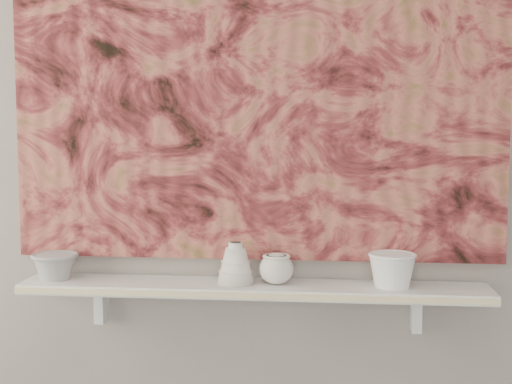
# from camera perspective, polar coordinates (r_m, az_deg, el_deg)

# --- Properties ---
(wall_back) EXTENTS (3.60, 0.00, 3.60)m
(wall_back) POSITION_cam_1_polar(r_m,az_deg,el_deg) (2.19, 0.00, 4.01)
(wall_back) COLOR gray
(wall_back) RESTS_ON floor
(shelf) EXTENTS (1.40, 0.18, 0.03)m
(shelf) POSITION_cam_1_polar(r_m,az_deg,el_deg) (2.15, -0.26, -7.73)
(shelf) COLOR white
(shelf) RESTS_ON wall_back
(shelf_stripe) EXTENTS (1.40, 0.01, 0.02)m
(shelf_stripe) POSITION_cam_1_polar(r_m,az_deg,el_deg) (2.06, -0.54, -8.32)
(shelf_stripe) COLOR beige
(shelf_stripe) RESTS_ON shelf
(bracket_left) EXTENTS (0.03, 0.06, 0.12)m
(bracket_left) POSITION_cam_1_polar(r_m,az_deg,el_deg) (2.33, -12.29, -8.70)
(bracket_left) COLOR white
(bracket_left) RESTS_ON wall_back
(bracket_right) EXTENTS (0.03, 0.06, 0.12)m
(bracket_right) POSITION_cam_1_polar(r_m,az_deg,el_deg) (2.24, 12.68, -9.33)
(bracket_right) COLOR white
(bracket_right) RESTS_ON wall_back
(painting) EXTENTS (1.50, 0.02, 1.10)m
(painting) POSITION_cam_1_polar(r_m,az_deg,el_deg) (2.18, -0.04, 9.01)
(painting) COLOR maroon
(painting) RESTS_ON wall_back
(house_motif) EXTENTS (0.09, 0.00, 0.08)m
(house_motif) POSITION_cam_1_polar(r_m,az_deg,el_deg) (2.17, 11.84, 0.76)
(house_motif) COLOR black
(house_motif) RESTS_ON painting
(bowl_grey) EXTENTS (0.17, 0.17, 0.08)m
(bowl_grey) POSITION_cam_1_polar(r_m,az_deg,el_deg) (2.28, -15.78, -5.71)
(bowl_grey) COLOR #979895
(bowl_grey) RESTS_ON shelf
(cup_cream) EXTENTS (0.13, 0.13, 0.09)m
(cup_cream) POSITION_cam_1_polar(r_m,az_deg,el_deg) (2.13, 1.64, -6.16)
(cup_cream) COLOR silver
(cup_cream) RESTS_ON shelf
(bell_vessel) EXTENTS (0.12, 0.12, 0.12)m
(bell_vessel) POSITION_cam_1_polar(r_m,az_deg,el_deg) (2.14, -1.64, -5.68)
(bell_vessel) COLOR silver
(bell_vessel) RESTS_ON shelf
(bowl_white) EXTENTS (0.18, 0.18, 0.10)m
(bowl_white) POSITION_cam_1_polar(r_m,az_deg,el_deg) (2.13, 10.84, -6.13)
(bowl_white) COLOR white
(bowl_white) RESTS_ON shelf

